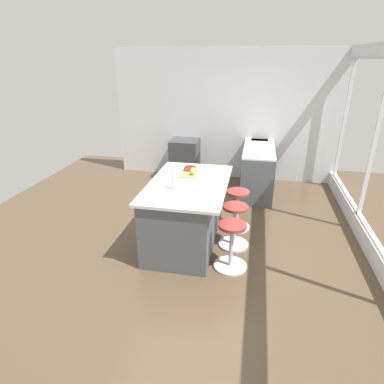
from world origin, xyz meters
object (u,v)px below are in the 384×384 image
(stool_by_window, at_px, (237,211))
(apple_green, at_px, (192,172))
(cutting_board, at_px, (189,174))
(apple_yellow, at_px, (193,170))
(kitchen_island, at_px, (185,212))
(oven_range, at_px, (185,159))
(stool_middle, at_px, (234,227))
(fruit_bowl, at_px, (190,169))
(stool_near_camera, at_px, (231,247))
(water_bottle, at_px, (174,180))

(stool_by_window, xyz_separation_m, apple_green, (0.28, -0.68, 0.70))
(cutting_board, relative_size, apple_yellow, 4.81)
(kitchen_island, distance_m, apple_yellow, 0.65)
(kitchen_island, height_order, cutting_board, cutting_board)
(oven_range, xyz_separation_m, kitchen_island, (2.63, 0.59, 0.03))
(stool_middle, relative_size, fruit_bowl, 3.30)
(cutting_board, distance_m, fruit_bowl, 0.14)
(stool_by_window, xyz_separation_m, stool_near_camera, (1.09, 0.00, 0.00))
(stool_middle, bearing_deg, fruit_bowl, -122.31)
(stool_by_window, distance_m, stool_middle, 0.54)
(kitchen_island, relative_size, stool_near_camera, 2.69)
(stool_near_camera, bearing_deg, water_bottle, -108.15)
(kitchen_island, relative_size, apple_green, 21.89)
(stool_near_camera, xyz_separation_m, apple_green, (-0.81, -0.68, 0.70))
(stool_near_camera, relative_size, fruit_bowl, 3.30)
(stool_middle, bearing_deg, stool_near_camera, 0.00)
(cutting_board, bearing_deg, kitchen_island, 2.50)
(oven_range, relative_size, stool_near_camera, 1.39)
(stool_by_window, distance_m, stool_near_camera, 1.09)
(stool_near_camera, height_order, cutting_board, cutting_board)
(oven_range, distance_m, apple_green, 2.51)
(stool_middle, bearing_deg, oven_range, -153.44)
(stool_by_window, relative_size, stool_near_camera, 1.00)
(water_bottle, bearing_deg, oven_range, -170.24)
(stool_middle, height_order, cutting_board, cutting_board)
(kitchen_island, bearing_deg, stool_middle, 90.00)
(stool_middle, distance_m, cutting_board, 1.04)
(cutting_board, bearing_deg, fruit_bowl, -175.05)
(apple_yellow, distance_m, apple_green, 0.12)
(cutting_board, distance_m, water_bottle, 0.62)
(apple_yellow, distance_m, fruit_bowl, 0.11)
(stool_by_window, height_order, stool_middle, same)
(stool_middle, xyz_separation_m, cutting_board, (-0.33, -0.74, 0.65))
(cutting_board, height_order, water_bottle, water_bottle)
(kitchen_island, distance_m, water_bottle, 0.66)
(apple_yellow, height_order, apple_green, apple_green)
(stool_by_window, bearing_deg, apple_green, -67.47)
(stool_middle, distance_m, fruit_bowl, 1.12)
(stool_near_camera, height_order, apple_yellow, apple_yellow)
(stool_by_window, bearing_deg, stool_near_camera, 0.00)
(stool_near_camera, xyz_separation_m, apple_yellow, (-0.93, -0.68, 0.70))
(oven_range, relative_size, kitchen_island, 0.52)
(kitchen_island, height_order, fruit_bowl, fruit_bowl)
(stool_middle, distance_m, apple_green, 1.01)
(stool_by_window, relative_size, apple_yellow, 8.60)
(cutting_board, bearing_deg, stool_near_camera, 40.08)
(cutting_board, bearing_deg, oven_range, -165.92)
(stool_middle, bearing_deg, water_bottle, -71.23)
(apple_yellow, bearing_deg, cutting_board, -45.73)
(kitchen_island, xyz_separation_m, stool_by_window, (-0.54, 0.72, -0.17))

